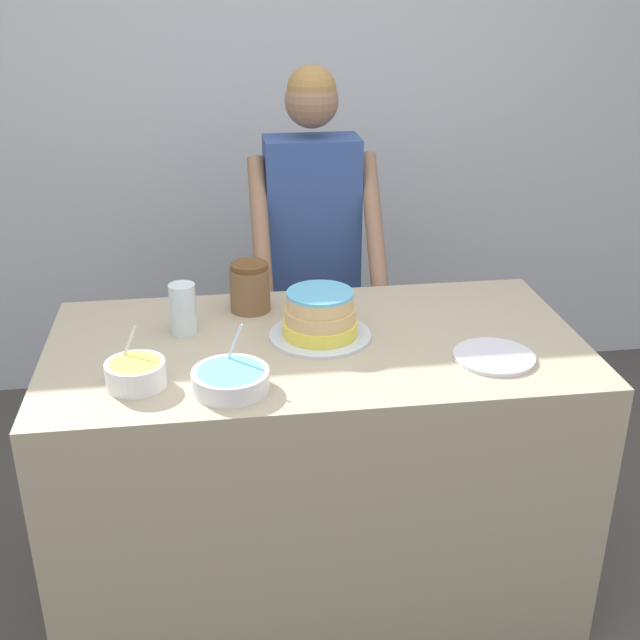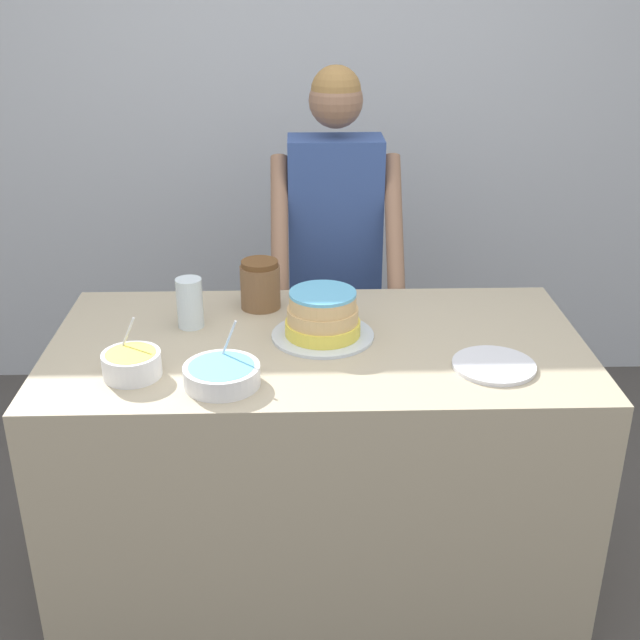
% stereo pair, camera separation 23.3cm
% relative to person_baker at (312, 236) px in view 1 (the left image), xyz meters
% --- Properties ---
extents(wall_back, '(10.00, 0.05, 2.60)m').
position_rel_person_baker_xyz_m(wall_back, '(-0.09, 0.81, 0.31)').
color(wall_back, silver).
rests_on(wall_back, ground_plane).
extents(counter, '(1.61, 0.83, 0.90)m').
position_rel_person_baker_xyz_m(counter, '(-0.09, -0.74, -0.54)').
color(counter, tan).
rests_on(counter, ground_plane).
extents(person_baker, '(0.48, 0.44, 1.62)m').
position_rel_person_baker_xyz_m(person_baker, '(0.00, 0.00, 0.00)').
color(person_baker, '#2D2D38').
rests_on(person_baker, ground_plane).
extents(cake, '(0.31, 0.31, 0.15)m').
position_rel_person_baker_xyz_m(cake, '(-0.07, -0.70, -0.02)').
color(cake, silver).
rests_on(cake, counter).
extents(frosting_bowl_blue, '(0.21, 0.21, 0.16)m').
position_rel_person_baker_xyz_m(frosting_bowl_blue, '(-0.35, -1.00, -0.06)').
color(frosting_bowl_blue, white).
rests_on(frosting_bowl_blue, counter).
extents(frosting_bowl_yellow, '(0.16, 0.16, 0.15)m').
position_rel_person_baker_xyz_m(frosting_bowl_yellow, '(-0.60, -0.94, -0.05)').
color(frosting_bowl_yellow, white).
rests_on(frosting_bowl_yellow, counter).
extents(drinking_glass, '(0.08, 0.08, 0.16)m').
position_rel_person_baker_xyz_m(drinking_glass, '(-0.48, -0.61, -0.01)').
color(drinking_glass, silver).
rests_on(drinking_glass, counter).
extents(ceramic_plate, '(0.23, 0.23, 0.01)m').
position_rel_person_baker_xyz_m(ceramic_plate, '(0.41, -0.92, -0.08)').
color(ceramic_plate, silver).
rests_on(ceramic_plate, counter).
extents(stoneware_jar, '(0.13, 0.13, 0.16)m').
position_rel_person_baker_xyz_m(stoneware_jar, '(-0.27, -0.47, -0.01)').
color(stoneware_jar, brown).
rests_on(stoneware_jar, counter).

